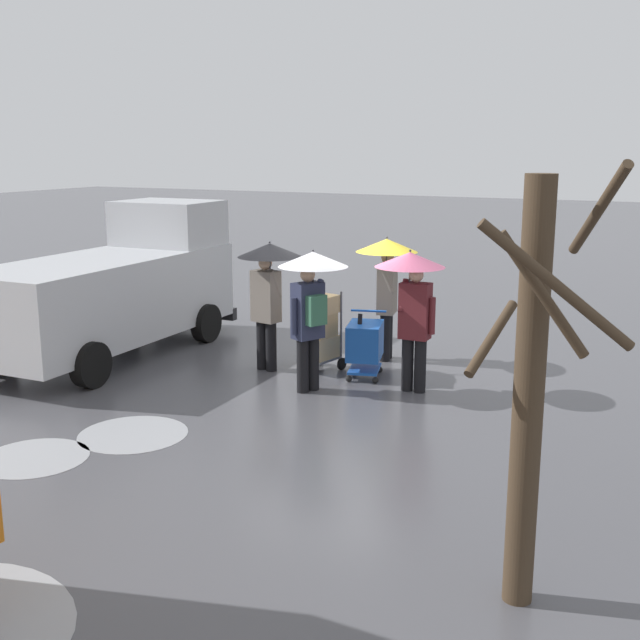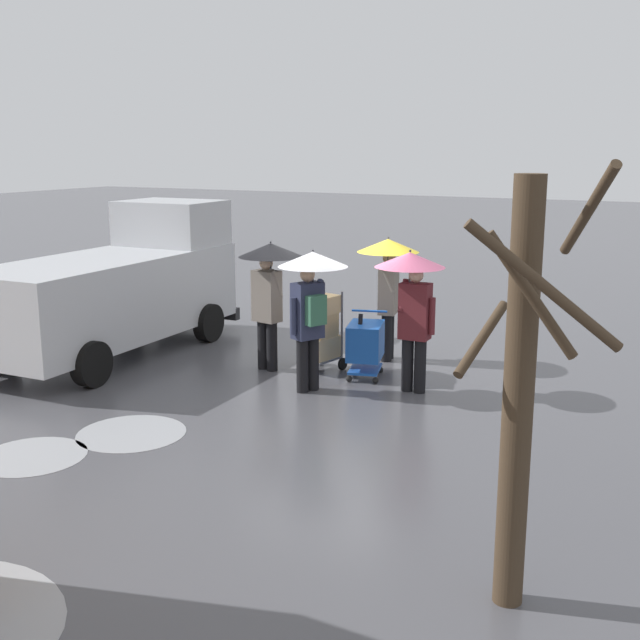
# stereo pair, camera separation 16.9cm
# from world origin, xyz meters

# --- Properties ---
(ground_plane) EXTENTS (90.00, 90.00, 0.00)m
(ground_plane) POSITION_xyz_m (0.00, 0.00, 0.00)
(ground_plane) COLOR #4C4C51
(slush_patch_near_cluster) EXTENTS (1.40, 1.40, 0.01)m
(slush_patch_near_cluster) POSITION_xyz_m (1.02, 3.78, 0.00)
(slush_patch_near_cluster) COLOR #999BA0
(slush_patch_near_cluster) RESTS_ON ground
(slush_patch_mid_street) EXTENTS (1.29, 1.29, 0.01)m
(slush_patch_mid_street) POSITION_xyz_m (1.56, 4.93, 0.00)
(slush_patch_mid_street) COLOR #999BA0
(slush_patch_mid_street) RESTS_ON ground
(cargo_van_parked_right) EXTENTS (2.30, 5.39, 2.60)m
(cargo_van_parked_right) POSITION_xyz_m (3.93, 0.59, 1.18)
(cargo_van_parked_right) COLOR #B7BABF
(cargo_van_parked_right) RESTS_ON ground
(shopping_cart_vendor) EXTENTS (0.75, 0.94, 1.04)m
(shopping_cart_vendor) POSITION_xyz_m (-0.63, 0.07, 0.57)
(shopping_cart_vendor) COLOR #1951B2
(shopping_cart_vendor) RESTS_ON ground
(hand_dolly_boxes) EXTENTS (0.63, 0.79, 1.32)m
(hand_dolly_boxes) POSITION_xyz_m (0.17, 0.07, 0.72)
(hand_dolly_boxes) COLOR #515156
(hand_dolly_boxes) RESTS_ON ground
(pedestrian_pink_side) EXTENTS (1.04, 1.04, 2.15)m
(pedestrian_pink_side) POSITION_xyz_m (0.94, 0.40, 1.58)
(pedestrian_pink_side) COLOR black
(pedestrian_pink_side) RESTS_ON ground
(pedestrian_black_side) EXTENTS (1.04, 1.04, 2.15)m
(pedestrian_black_side) POSITION_xyz_m (-0.55, -1.03, 1.58)
(pedestrian_black_side) COLOR black
(pedestrian_black_side) RESTS_ON ground
(pedestrian_white_side) EXTENTS (1.04, 1.04, 2.15)m
(pedestrian_white_side) POSITION_xyz_m (-0.18, 1.08, 1.57)
(pedestrian_white_side) COLOR black
(pedestrian_white_side) RESTS_ON ground
(pedestrian_far_side) EXTENTS (1.04, 1.04, 2.15)m
(pedestrian_far_side) POSITION_xyz_m (-1.53, 0.42, 1.57)
(pedestrian_far_side) COLOR black
(pedestrian_far_side) RESTS_ON ground
(bare_tree_near) EXTENTS (1.22, 1.42, 3.55)m
(bare_tree_near) POSITION_xyz_m (-4.29, 5.42, 1.84)
(bare_tree_near) COLOR #423323
(bare_tree_near) RESTS_ON ground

